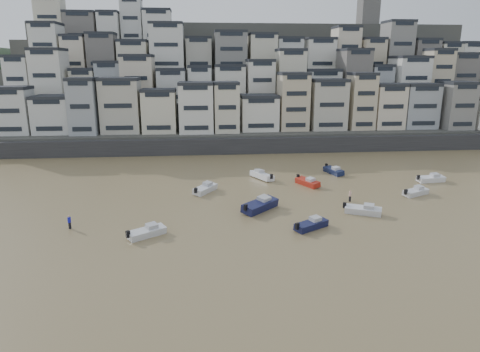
{
  "coord_description": "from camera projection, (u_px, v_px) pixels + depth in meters",
  "views": [
    {
      "loc": [
        -2.89,
        -29.54,
        19.98
      ],
      "look_at": [
        2.75,
        30.0,
        4.0
      ],
      "focal_mm": 32.0,
      "sensor_mm": 36.0,
      "label": 1
    }
  ],
  "objects": [
    {
      "name": "boat_j",
      "position": [
        147.0,
        231.0,
        50.39
      ],
      "size": [
        5.06,
        4.18,
        1.37
      ],
      "primitive_type": null,
      "rotation": [
        0.0,
        0.0,
        0.6
      ],
      "color": "silver",
      "rests_on": "ground"
    },
    {
      "name": "person_blue",
      "position": [
        69.0,
        222.0,
        52.75
      ],
      "size": [
        0.44,
        0.44,
        1.74
      ],
      "primitive_type": null,
      "color": "#1719B1",
      "rests_on": "ground"
    },
    {
      "name": "boat_c",
      "position": [
        260.0,
        204.0,
        59.35
      ],
      "size": [
        6.34,
        6.3,
        1.84
      ],
      "primitive_type": null,
      "rotation": [
        0.0,
        0.0,
        0.78
      ],
      "color": "#151841",
      "rests_on": "ground"
    },
    {
      "name": "hillside",
      "position": [
        256.0,
        85.0,
        132.65
      ],
      "size": [
        141.04,
        66.0,
        50.0
      ],
      "color": "#4C4C47",
      "rests_on": "ground"
    },
    {
      "name": "boat_a",
      "position": [
        311.0,
        223.0,
        52.78
      ],
      "size": [
        5.26,
        4.13,
        1.4
      ],
      "primitive_type": null,
      "rotation": [
        0.0,
        0.0,
        0.55
      ],
      "color": "#13173D",
      "rests_on": "ground"
    },
    {
      "name": "boat_e",
      "position": [
        308.0,
        181.0,
        71.33
      ],
      "size": [
        3.88,
        5.48,
        1.43
      ],
      "primitive_type": null,
      "rotation": [
        0.0,
        0.0,
        -1.11
      ],
      "color": "#AC2215",
      "rests_on": "ground"
    },
    {
      "name": "boat_b",
      "position": [
        363.0,
        209.0,
        57.84
      ],
      "size": [
        5.48,
        3.82,
        1.43
      ],
      "primitive_type": null,
      "rotation": [
        0.0,
        0.0,
        -0.45
      ],
      "color": "silver",
      "rests_on": "ground"
    },
    {
      "name": "boat_h",
      "position": [
        262.0,
        174.0,
        75.4
      ],
      "size": [
        4.36,
        5.98,
        1.57
      ],
      "primitive_type": null,
      "rotation": [
        0.0,
        0.0,
        2.06
      ],
      "color": "white",
      "rests_on": "ground"
    },
    {
      "name": "ground",
      "position": [
        241.0,
        323.0,
        33.83
      ],
      "size": [
        400.0,
        400.0,
        0.0
      ],
      "primitive_type": "plane",
      "color": "olive",
      "rests_on": "ground"
    },
    {
      "name": "boat_g",
      "position": [
        431.0,
        178.0,
        73.45
      ],
      "size": [
        5.48,
        2.41,
        1.44
      ],
      "primitive_type": null,
      "rotation": [
        0.0,
        0.0,
        0.13
      ],
      "color": "white",
      "rests_on": "ground"
    },
    {
      "name": "harbor_wall",
      "position": [
        257.0,
        145.0,
        96.81
      ],
      "size": [
        140.0,
        3.0,
        3.5
      ],
      "primitive_type": "cube",
      "color": "#38383A",
      "rests_on": "ground"
    },
    {
      "name": "boat_f",
      "position": [
        205.0,
        188.0,
        67.56
      ],
      "size": [
        4.53,
        5.53,
        1.49
      ],
      "primitive_type": null,
      "rotation": [
        0.0,
        0.0,
        0.98
      ],
      "color": "silver",
      "rests_on": "ground"
    },
    {
      "name": "boat_d",
      "position": [
        416.0,
        191.0,
        66.07
      ],
      "size": [
        5.24,
        3.64,
        1.37
      ],
      "primitive_type": null,
      "rotation": [
        0.0,
        0.0,
        0.45
      ],
      "color": "silver",
      "rests_on": "ground"
    },
    {
      "name": "person_pink",
      "position": [
        350.0,
        196.0,
        63.09
      ],
      "size": [
        0.44,
        0.44,
        1.74
      ],
      "primitive_type": null,
      "color": "beige",
      "rests_on": "ground"
    },
    {
      "name": "boat_i",
      "position": [
        334.0,
        170.0,
        78.87
      ],
      "size": [
        3.08,
        5.62,
        1.46
      ],
      "primitive_type": null,
      "rotation": [
        0.0,
        0.0,
        -1.31
      ],
      "color": "#141D3F",
      "rests_on": "ground"
    }
  ]
}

